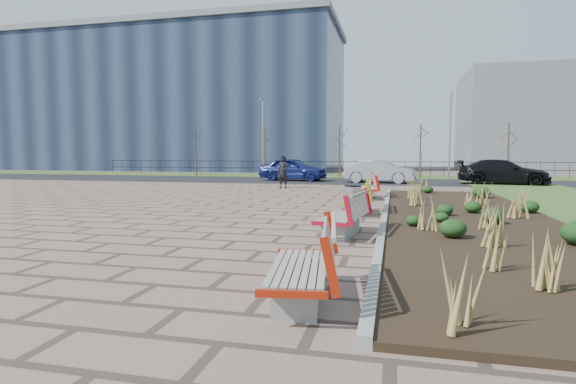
% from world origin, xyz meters
% --- Properties ---
extents(ground, '(120.00, 120.00, 0.00)m').
position_xyz_m(ground, '(0.00, 0.00, 0.00)').
color(ground, '#705B4D').
rests_on(ground, ground).
extents(planting_bed, '(4.50, 18.00, 0.10)m').
position_xyz_m(planting_bed, '(6.25, 5.00, 0.05)').
color(planting_bed, black).
rests_on(planting_bed, ground).
extents(planting_curb, '(0.16, 18.00, 0.15)m').
position_xyz_m(planting_curb, '(3.92, 5.00, 0.07)').
color(planting_curb, gray).
rests_on(planting_curb, ground).
extents(grass_verge_far, '(80.00, 5.00, 0.04)m').
position_xyz_m(grass_verge_far, '(0.00, 28.00, 0.02)').
color(grass_verge_far, '#33511E').
rests_on(grass_verge_far, ground).
extents(road, '(80.00, 7.00, 0.02)m').
position_xyz_m(road, '(0.00, 22.00, 0.01)').
color(road, black).
rests_on(road, ground).
extents(bench_a, '(1.17, 2.20, 1.00)m').
position_xyz_m(bench_a, '(3.00, -2.72, 0.50)').
color(bench_a, '#A8210B').
rests_on(bench_a, ground).
extents(bench_b, '(1.18, 2.20, 1.00)m').
position_xyz_m(bench_b, '(3.00, 2.03, 0.50)').
color(bench_b, '#AD0B21').
rests_on(bench_b, ground).
extents(bench_c, '(0.98, 2.13, 1.00)m').
position_xyz_m(bench_c, '(3.00, 5.93, 0.50)').
color(bench_c, gold).
rests_on(bench_c, ground).
extents(bench_d, '(1.15, 2.19, 1.00)m').
position_xyz_m(bench_d, '(3.00, 10.76, 0.50)').
color(bench_d, red).
rests_on(bench_d, ground).
extents(litter_bin, '(0.48, 0.48, 0.92)m').
position_xyz_m(litter_bin, '(2.96, 5.35, 0.46)').
color(litter_bin, '#B2B2B7').
rests_on(litter_bin, ground).
extents(pedestrian, '(0.72, 0.55, 1.77)m').
position_xyz_m(pedestrian, '(-1.70, 15.33, 0.88)').
color(pedestrian, black).
rests_on(pedestrian, ground).
extents(car_blue, '(4.80, 2.42, 1.57)m').
position_xyz_m(car_blue, '(-2.56, 21.64, 0.80)').
color(car_blue, navy).
rests_on(car_blue, road).
extents(car_silver, '(4.59, 2.09, 1.46)m').
position_xyz_m(car_silver, '(3.26, 20.66, 0.75)').
color(car_silver, gray).
rests_on(car_silver, road).
extents(car_black, '(5.35, 2.68, 1.49)m').
position_xyz_m(car_black, '(10.51, 20.93, 0.77)').
color(car_black, black).
rests_on(car_black, road).
extents(tree_a, '(1.40, 1.40, 4.00)m').
position_xyz_m(tree_a, '(-12.00, 26.50, 2.04)').
color(tree_a, '#4C3D2D').
rests_on(tree_a, grass_verge_far).
extents(tree_b, '(1.40, 1.40, 4.00)m').
position_xyz_m(tree_b, '(-6.00, 26.50, 2.04)').
color(tree_b, '#4C3D2D').
rests_on(tree_b, grass_verge_far).
extents(tree_c, '(1.40, 1.40, 4.00)m').
position_xyz_m(tree_c, '(0.00, 26.50, 2.04)').
color(tree_c, '#4C3D2D').
rests_on(tree_c, grass_verge_far).
extents(tree_d, '(1.40, 1.40, 4.00)m').
position_xyz_m(tree_d, '(6.00, 26.50, 2.04)').
color(tree_d, '#4C3D2D').
rests_on(tree_d, grass_verge_far).
extents(tree_e, '(1.40, 1.40, 4.00)m').
position_xyz_m(tree_e, '(12.00, 26.50, 2.04)').
color(tree_e, '#4C3D2D').
rests_on(tree_e, grass_verge_far).
extents(lamp_west, '(0.24, 0.60, 6.00)m').
position_xyz_m(lamp_west, '(-6.00, 26.00, 3.04)').
color(lamp_west, gray).
rests_on(lamp_west, grass_verge_far).
extents(lamp_east, '(0.24, 0.60, 6.00)m').
position_xyz_m(lamp_east, '(8.00, 26.00, 3.04)').
color(lamp_east, gray).
rests_on(lamp_east, grass_verge_far).
extents(railing_fence, '(44.00, 0.10, 1.20)m').
position_xyz_m(railing_fence, '(0.00, 29.50, 0.64)').
color(railing_fence, black).
rests_on(railing_fence, grass_verge_far).
extents(building_glass, '(40.00, 14.00, 15.00)m').
position_xyz_m(building_glass, '(-22.00, 40.00, 7.50)').
color(building_glass, '#192338').
rests_on(building_glass, ground).
extents(building_grey, '(18.00, 12.00, 10.00)m').
position_xyz_m(building_grey, '(20.00, 42.00, 5.00)').
color(building_grey, slate).
rests_on(building_grey, ground).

